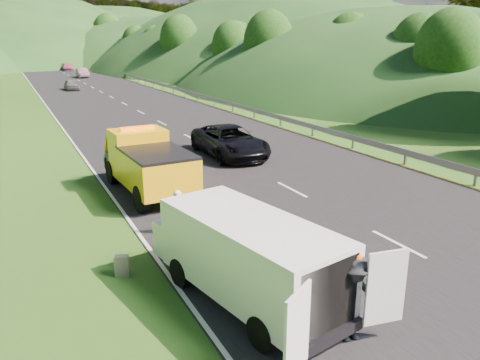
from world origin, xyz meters
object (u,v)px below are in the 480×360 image
white_van (246,254)px  child (239,265)px  suitcase (122,266)px  woman (179,235)px  worker (350,339)px  passing_suv (230,156)px  tow_truck (148,163)px

white_van → child: 2.18m
child → white_van: bearing=-105.5°
suitcase → child: bearing=-15.3°
woman → worker: (1.38, -6.78, 0.00)m
worker → white_van: bearing=129.0°
suitcase → passing_suv: (8.18, 10.72, -0.29)m
white_van → woman: bearing=80.5°
child → woman: bearing=111.4°
tow_truck → woman: 4.84m
tow_truck → passing_suv: size_ratio=1.05×
tow_truck → white_van: tow_truck is taller
white_van → worker: 2.91m
worker → passing_suv: bearing=84.2°
woman → passing_suv: bearing=-65.9°
worker → woman: bearing=112.0°
suitcase → tow_truck: bearing=68.5°
white_van → worker: (1.27, -2.33, -1.21)m
worker → suitcase: size_ratio=3.24×
tow_truck → worker: tow_truck is taller
woman → passing_suv: (5.92, 8.79, 0.00)m
child → passing_suv: passing_suv is taller
white_van → passing_suv: bearing=55.3°
tow_truck → passing_suv: (5.59, 4.13, -1.25)m
worker → suitcase: worker is taller
woman → worker: bearing=159.5°
white_van → woman: (-0.11, 4.45, -1.21)m
child → suitcase: suitcase is taller
tow_truck → suitcase: 7.15m
worker → passing_suv: 16.22m
worker → suitcase: 6.06m
suitcase → passing_suv: passing_suv is taller
woman → suitcase: bearing=98.6°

